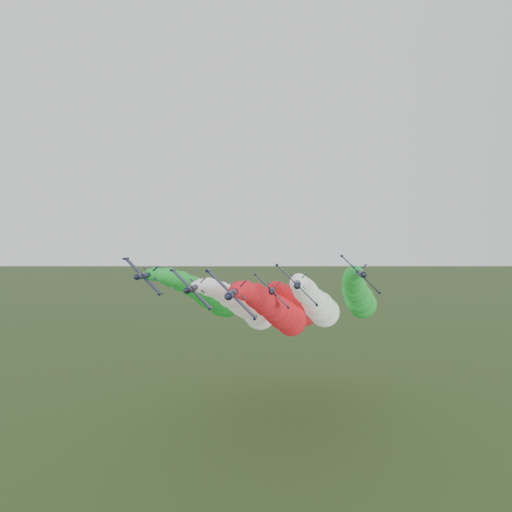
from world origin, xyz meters
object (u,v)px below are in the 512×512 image
Objects in this scene: jet_inner_left at (246,306)px; jet_trail at (296,305)px; jet_inner_right at (316,303)px; jet_outer_left at (209,295)px; jet_lead at (277,310)px; jet_outer_right at (358,294)px.

jet_trail is at bearing 51.45° from jet_inner_left.
jet_outer_left reaches higher than jet_inner_right.
jet_outer_left is at bearing 132.43° from jet_lead.
jet_outer_left is (-28.04, 6.84, 0.87)m from jet_inner_right.
jet_inner_right is at bearing -145.02° from jet_outer_right.
jet_inner_left is 17.64m from jet_inner_right.
jet_outer_left is at bearing 152.92° from jet_inner_left.
jet_inner_left is 1.00× the size of jet_trail.
jet_outer_left is (-10.50, 5.37, 1.97)m from jet_inner_left.
jet_lead is 0.99× the size of jet_inner_left.
jet_outer_right is (19.99, 21.85, 1.52)m from jet_lead.
jet_inner_right is 1.01× the size of jet_outer_left.
jet_lead is 28.38m from jet_outer_left.
jet_inner_left is (-8.63, 15.56, -0.95)m from jet_lead.
jet_outer_left reaches higher than jet_inner_left.
jet_inner_left is at bearing -167.63° from jet_outer_right.
jet_outer_left reaches higher than jet_trail.
jet_inner_left is at bearing -128.55° from jet_trail.
jet_lead reaches higher than jet_inner_left.
jet_outer_right reaches higher than jet_inner_left.
jet_outer_left is 0.99× the size of jet_trail.
jet_outer_left is 0.99× the size of jet_outer_right.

